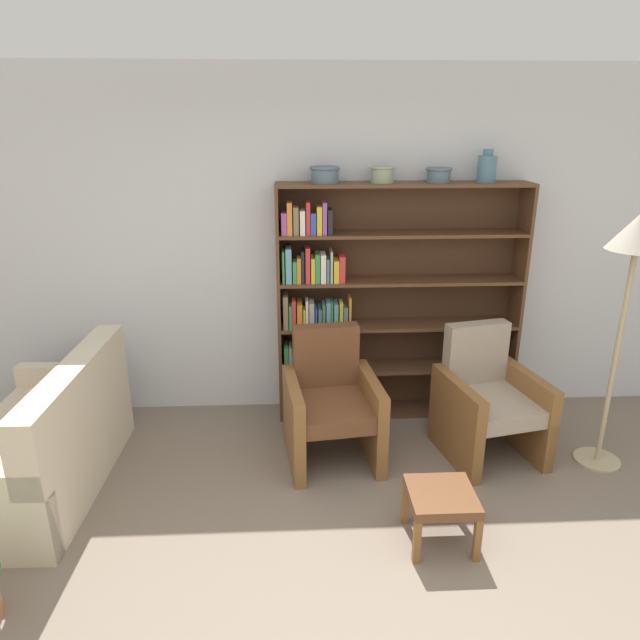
{
  "coord_description": "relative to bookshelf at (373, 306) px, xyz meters",
  "views": [
    {
      "loc": [
        -0.39,
        -2.01,
        2.33
      ],
      "look_at": [
        -0.19,
        1.95,
        0.95
      ],
      "focal_mm": 32.0,
      "sensor_mm": 36.0,
      "label": 1
    }
  ],
  "objects": [
    {
      "name": "bowl_olive",
      "position": [
        -0.39,
        -0.01,
        1.04
      ],
      "size": [
        0.23,
        0.23,
        0.12
      ],
      "color": "slate",
      "rests_on": "bookshelf"
    },
    {
      "name": "bowl_slate",
      "position": [
        0.46,
        -0.01,
        1.03
      ],
      "size": [
        0.2,
        0.2,
        0.11
      ],
      "color": "slate",
      "rests_on": "bookshelf"
    },
    {
      "name": "vase_tall",
      "position": [
        0.82,
        -0.01,
        1.07
      ],
      "size": [
        0.14,
        0.14,
        0.24
      ],
      "color": "slate",
      "rests_on": "bookshelf"
    },
    {
      "name": "wall_back",
      "position": [
        -0.25,
        0.18,
        0.44
      ],
      "size": [
        12.0,
        0.06,
        2.75
      ],
      "color": "silver",
      "rests_on": "ground"
    },
    {
      "name": "couch",
      "position": [
        -2.29,
        -0.96,
        -0.62
      ],
      "size": [
        0.85,
        1.53,
        0.89
      ],
      "rotation": [
        0.0,
        0.0,
        1.55
      ],
      "color": "beige",
      "rests_on": "ground"
    },
    {
      "name": "footstool",
      "position": [
        0.2,
        -1.61,
        -0.66
      ],
      "size": [
        0.38,
        0.38,
        0.33
      ],
      "color": "brown",
      "rests_on": "ground"
    },
    {
      "name": "floor_lamp",
      "position": [
        1.55,
        -0.85,
        0.62
      ],
      "size": [
        0.37,
        0.37,
        1.8
      ],
      "color": "tan",
      "rests_on": "ground"
    },
    {
      "name": "armchair_cushioned",
      "position": [
        0.77,
        -0.66,
        -0.52
      ],
      "size": [
        0.77,
        0.8,
        0.93
      ],
      "rotation": [
        0.0,
        0.0,
        3.36
      ],
      "color": "brown",
      "rests_on": "ground"
    },
    {
      "name": "bowl_terracotta",
      "position": [
        0.04,
        -0.01,
        1.04
      ],
      "size": [
        0.19,
        0.19,
        0.12
      ],
      "color": "gray",
      "rests_on": "bookshelf"
    },
    {
      "name": "armchair_leather",
      "position": [
        -0.38,
        -0.66,
        -0.52
      ],
      "size": [
        0.72,
        0.75,
        0.93
      ],
      "rotation": [
        0.0,
        0.0,
        3.26
      ],
      "color": "brown",
      "rests_on": "ground"
    },
    {
      "name": "bookshelf",
      "position": [
        0.0,
        0.0,
        0.0
      ],
      "size": [
        1.93,
        0.3,
        1.9
      ],
      "color": "brown",
      "rests_on": "ground"
    }
  ]
}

